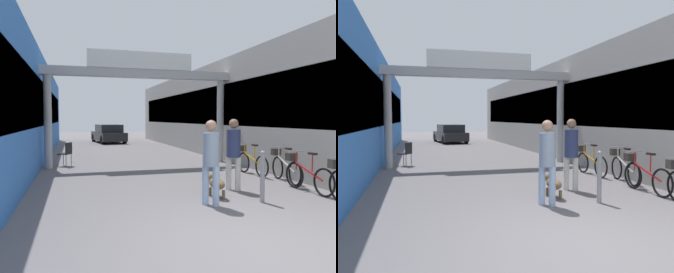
% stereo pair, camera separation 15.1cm
% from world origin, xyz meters
% --- Properties ---
extents(ground_plane, '(80.00, 80.00, 0.00)m').
position_xyz_m(ground_plane, '(0.00, 0.00, 0.00)').
color(ground_plane, slate).
extents(storefront_left, '(3.00, 26.00, 4.29)m').
position_xyz_m(storefront_left, '(-5.09, 11.00, 2.15)').
color(storefront_left, blue).
rests_on(storefront_left, ground_plane).
extents(storefront_right, '(3.00, 26.00, 4.29)m').
position_xyz_m(storefront_right, '(5.09, 11.00, 2.15)').
color(storefront_right, '#9E9993').
rests_on(storefront_right, ground_plane).
extents(arcade_sign_gateway, '(7.40, 0.47, 4.29)m').
position_xyz_m(arcade_sign_gateway, '(0.00, 8.19, 3.03)').
color(arcade_sign_gateway, '#B2B2B2').
rests_on(arcade_sign_gateway, ground_plane).
extents(pedestrian_with_dog, '(0.48, 0.48, 1.76)m').
position_xyz_m(pedestrian_with_dog, '(0.23, 2.02, 1.01)').
color(pedestrian_with_dog, '#A5BFE0').
rests_on(pedestrian_with_dog, ground_plane).
extents(pedestrian_companion, '(0.48, 0.48, 1.78)m').
position_xyz_m(pedestrian_companion, '(1.35, 3.19, 1.03)').
color(pedestrian_companion, silver).
rests_on(pedestrian_companion, ground_plane).
extents(dog_on_leash, '(0.27, 0.69, 0.51)m').
position_xyz_m(dog_on_leash, '(0.63, 2.64, 0.32)').
color(dog_on_leash, brown).
rests_on(dog_on_leash, ground_plane).
extents(bicycle_red_second, '(0.46, 1.69, 0.98)m').
position_xyz_m(bicycle_red_second, '(2.99, 2.57, 0.44)').
color(bicycle_red_second, black).
rests_on(bicycle_red_second, ground_plane).
extents(bicycle_silver_third, '(0.46, 1.68, 0.98)m').
position_xyz_m(bicycle_silver_third, '(3.26, 3.80, 0.44)').
color(bicycle_silver_third, black).
rests_on(bicycle_silver_third, ground_plane).
extents(bicycle_orange_farthest, '(0.46, 1.69, 0.98)m').
position_xyz_m(bicycle_orange_farthest, '(2.96, 5.12, 0.44)').
color(bicycle_orange_farthest, black).
rests_on(bicycle_orange_farthest, ground_plane).
extents(bollard_post_metal, '(0.10, 0.10, 1.11)m').
position_xyz_m(bollard_post_metal, '(1.38, 1.93, 0.56)').
color(bollard_post_metal, gray).
rests_on(bollard_post_metal, ground_plane).
extents(cafe_chair_black_nearer, '(0.55, 0.55, 0.89)m').
position_xyz_m(cafe_chair_black_nearer, '(-2.74, 8.60, 0.54)').
color(cafe_chair_black_nearer, gray).
rests_on(cafe_chair_black_nearer, ground_plane).
extents(parked_car_black, '(2.30, 4.21, 1.33)m').
position_xyz_m(parked_car_black, '(-0.01, 20.10, 0.64)').
color(parked_car_black, black).
rests_on(parked_car_black, ground_plane).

